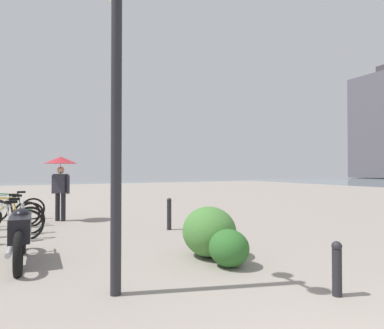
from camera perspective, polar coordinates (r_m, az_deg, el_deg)
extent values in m
cylinder|color=#232328|center=(4.25, -13.50, 5.40)|extent=(0.14, 0.14, 4.17)
torus|color=black|center=(5.74, -28.86, -14.09)|extent=(0.72, 0.13, 0.72)
torus|color=black|center=(7.16, -28.28, -11.43)|extent=(0.72, 0.13, 0.72)
cube|color=black|center=(6.34, -28.53, -9.88)|extent=(1.10, 0.34, 0.40)
ellipsoid|color=black|center=(6.54, -28.43, -8.00)|extent=(0.44, 0.29, 0.24)
cylinder|color=silver|center=(7.05, -28.28, -8.92)|extent=(0.18, 0.06, 0.66)
cylinder|color=silver|center=(6.94, -28.27, -6.09)|extent=(0.60, 0.04, 0.04)
cylinder|color=silver|center=(6.02, -30.10, -13.46)|extent=(0.55, 0.10, 0.09)
torus|color=black|center=(8.36, -27.51, -9.69)|extent=(0.23, 0.71, 0.72)
cylinder|color=silver|center=(8.24, -30.19, -7.93)|extent=(0.07, 0.14, 0.54)
cylinder|color=silver|center=(8.31, -29.02, -9.73)|extent=(0.14, 0.44, 0.04)
cube|color=black|center=(8.22, -29.83, -5.89)|extent=(0.15, 0.25, 0.06)
torus|color=black|center=(9.07, -27.22, -8.99)|extent=(0.12, 0.72, 0.72)
cylinder|color=black|center=(9.01, -29.73, -7.32)|extent=(0.05, 0.14, 0.54)
cylinder|color=black|center=(9.05, -28.64, -8.99)|extent=(0.08, 0.45, 0.04)
cube|color=black|center=(8.98, -29.39, -5.45)|extent=(0.11, 0.25, 0.06)
torus|color=black|center=(10.17, -27.10, -8.10)|extent=(0.15, 0.72, 0.72)
cylinder|color=gold|center=(10.08, -31.11, -6.79)|extent=(0.11, 0.55, 0.50)
cylinder|color=gold|center=(10.06, -30.81, -5.29)|extent=(0.12, 0.63, 0.10)
cylinder|color=gold|center=(10.10, -29.33, -6.62)|extent=(0.05, 0.14, 0.54)
cylinder|color=gold|center=(10.14, -28.36, -8.11)|extent=(0.09, 0.45, 0.04)
cube|color=black|center=(10.08, -29.03, -4.95)|extent=(0.12, 0.25, 0.06)
torus|color=black|center=(10.53, -27.62, -7.85)|extent=(0.14, 0.72, 0.72)
cylinder|color=#B7B7BC|center=(10.58, -31.15, -5.06)|extent=(0.11, 0.63, 0.10)
cylinder|color=#B7B7BC|center=(10.55, -29.76, -6.36)|extent=(0.05, 0.14, 0.54)
cylinder|color=#B7B7BC|center=(10.56, -28.83, -7.82)|extent=(0.09, 0.45, 0.04)
cube|color=black|center=(10.52, -29.47, -4.77)|extent=(0.12, 0.25, 0.06)
torus|color=black|center=(11.65, -26.74, -7.17)|extent=(0.13, 0.72, 0.72)
cylinder|color=#2D8447|center=(11.72, -30.20, -5.95)|extent=(0.09, 0.55, 0.50)
cylinder|color=#2D8447|center=(11.69, -29.94, -4.66)|extent=(0.10, 0.63, 0.10)
cylinder|color=#2D8447|center=(11.67, -28.67, -5.84)|extent=(0.05, 0.14, 0.54)
cylinder|color=#2D8447|center=(11.68, -27.84, -7.15)|extent=(0.08, 0.45, 0.04)
cube|color=black|center=(11.64, -28.42, -4.39)|extent=(0.11, 0.25, 0.06)
cylinder|color=black|center=(10.81, -22.20, -7.06)|extent=(0.14, 0.14, 0.90)
cylinder|color=black|center=(10.92, -23.08, -6.99)|extent=(0.14, 0.14, 0.90)
cube|color=#2D2D38|center=(10.81, -22.62, -3.17)|extent=(0.44, 0.46, 0.60)
sphere|color=tan|center=(10.80, -22.60, -0.95)|extent=(0.22, 0.22, 0.22)
cylinder|color=#2D2D38|center=(10.66, -21.46, -3.37)|extent=(0.10, 0.10, 0.58)
cylinder|color=#2D2D38|center=(10.95, -23.75, -3.29)|extent=(0.10, 0.10, 0.58)
cone|color=#B22833|center=(10.80, -22.59, 0.75)|extent=(1.00, 1.00, 0.22)
cylinder|color=gray|center=(10.80, -22.61, -1.48)|extent=(0.02, 0.02, 0.80)
cylinder|color=#232328|center=(4.67, 24.69, -17.30)|extent=(0.12, 0.12, 0.59)
sphere|color=#232328|center=(4.58, 24.66, -13.25)|extent=(0.13, 0.13, 0.13)
cylinder|color=#232328|center=(8.63, -4.15, -9.20)|extent=(0.12, 0.12, 0.75)
sphere|color=#232328|center=(8.58, -4.14, -6.46)|extent=(0.13, 0.13, 0.13)
ellipsoid|color=#477F38|center=(6.04, 3.11, -11.97)|extent=(1.09, 0.98, 0.92)
ellipsoid|color=#2D6628|center=(5.49, 6.67, -14.72)|extent=(0.73, 0.66, 0.62)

